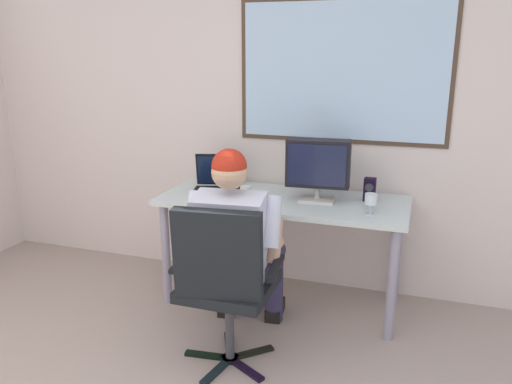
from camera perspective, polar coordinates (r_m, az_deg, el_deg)
wall_rear at (r=3.70m, az=3.89°, el=8.70°), size 5.14×0.08×2.51m
desk at (r=3.44m, az=3.02°, el=-2.20°), size 1.65×0.68×0.76m
office_chair at (r=2.71m, az=-3.61°, el=-9.43°), size 0.60×0.53×0.97m
person_seated at (r=2.92m, az=-2.14°, el=-5.82°), size 0.56×0.83×1.23m
crt_monitor at (r=3.31m, az=6.97°, el=3.04°), size 0.42×0.20×0.41m
laptop at (r=3.59m, az=-4.39°, el=1.21°), size 0.39×0.38×0.25m
wine_glass at (r=3.12m, az=12.75°, el=-0.90°), size 0.07×0.07×0.13m
desk_speaker at (r=3.41m, az=12.61°, el=0.29°), size 0.08×0.08×0.15m
coffee_mug at (r=3.31m, az=-1.16°, el=-0.23°), size 0.07×0.07×0.11m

